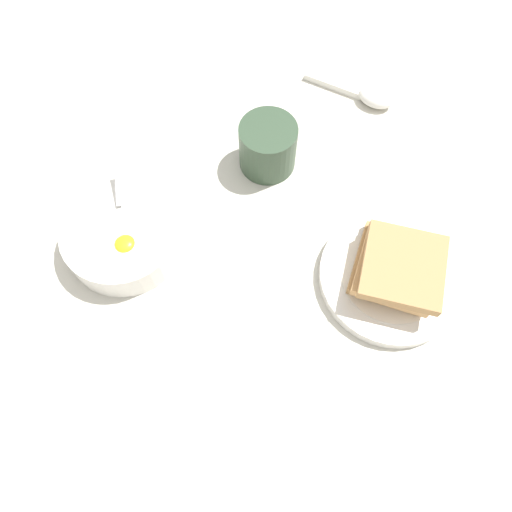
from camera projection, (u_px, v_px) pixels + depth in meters
The scene contains 6 objects.
ground_plane at pixel (263, 185), 0.73m from camera, with size 3.00×3.00×0.00m, color beige.
egg_bowl at pixel (123, 237), 0.67m from camera, with size 0.16×0.16×0.08m.
toast_plate at pixel (391, 277), 0.66m from camera, with size 0.19×0.19×0.02m.
toast_sandwich at pixel (398, 267), 0.63m from camera, with size 0.12×0.11×0.05m.
soup_spoon at pixel (367, 95), 0.79m from camera, with size 0.05×0.15×0.03m.
drinking_cup at pixel (268, 146), 0.71m from camera, with size 0.08×0.08×0.08m.
Camera 1 is at (0.38, 0.13, 0.62)m, focal length 35.00 mm.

